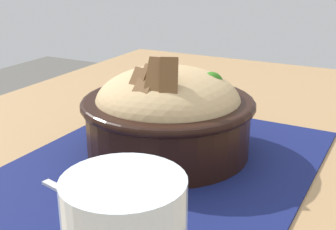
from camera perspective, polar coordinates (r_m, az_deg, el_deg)
table at (r=0.60m, az=1.82°, el=-11.72°), size 1.19×0.84×0.73m
placemat at (r=0.54m, az=-1.05°, el=-6.79°), size 0.44×0.34×0.00m
bowl at (r=0.57m, az=0.01°, el=0.31°), size 0.25×0.25×0.13m
fork at (r=0.47m, az=-9.98°, el=-11.11°), size 0.04×0.14×0.00m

